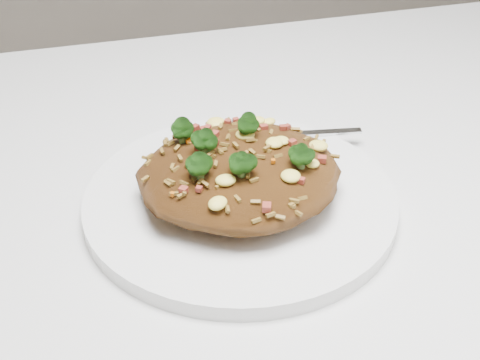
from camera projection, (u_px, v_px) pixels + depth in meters
name	position (u px, v px, depth m)	size (l,w,h in m)	color
dining_table	(296.00, 282.00, 0.63)	(1.20, 0.80, 0.75)	silver
plate	(240.00, 201.00, 0.57)	(0.27, 0.27, 0.01)	white
fried_rice	(240.00, 166.00, 0.55)	(0.17, 0.15, 0.07)	brown
fork	(287.00, 135.00, 0.65)	(0.16, 0.04, 0.00)	silver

